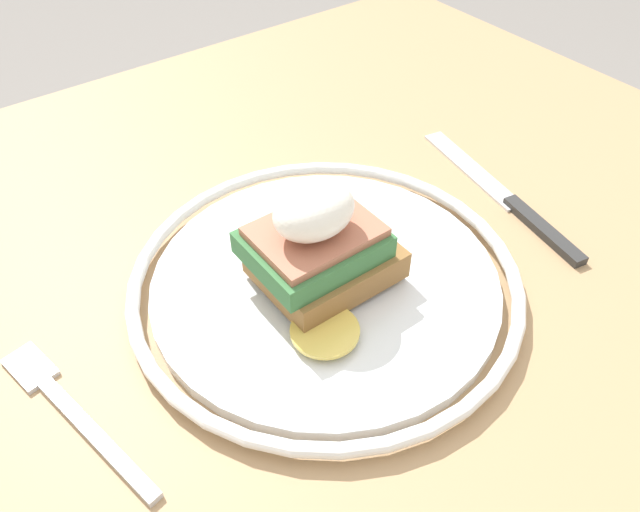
% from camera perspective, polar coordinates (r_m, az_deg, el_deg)
% --- Properties ---
extents(dining_table, '(0.90, 0.79, 0.76)m').
position_cam_1_polar(dining_table, '(0.56, -0.19, -11.39)').
color(dining_table, tan).
rests_on(dining_table, ground_plane).
extents(plate, '(0.28, 0.28, 0.02)m').
position_cam_1_polar(plate, '(0.45, 0.00, -2.51)').
color(plate, silver).
rests_on(plate, dining_table).
extents(sandwich, '(0.10, 0.11, 0.08)m').
position_cam_1_polar(sandwich, '(0.42, -0.33, 0.92)').
color(sandwich, olive).
rests_on(sandwich, plate).
extents(fork, '(0.04, 0.15, 0.00)m').
position_cam_1_polar(fork, '(0.42, -21.78, -12.99)').
color(fork, silver).
rests_on(fork, dining_table).
extents(knife, '(0.05, 0.20, 0.01)m').
position_cam_1_polar(knife, '(0.55, 17.00, 4.76)').
color(knife, '#2D2D2D').
rests_on(knife, dining_table).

